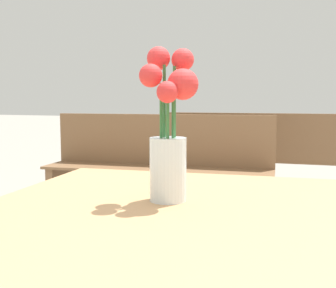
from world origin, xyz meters
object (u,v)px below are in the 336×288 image
Objects in this scene: table_front at (165,260)px; flower_vase at (169,138)px; bench_middle at (158,164)px; bench_far at (275,157)px.

table_front is 2.86× the size of flower_vase.
table_front is at bearing -68.48° from bench_middle.
bench_middle is at bearing 111.52° from table_front.
table_front is 2.38m from bench_middle.
bench_far is at bearing 91.16° from table_front.
table_front is 0.56× the size of bench_middle.
flower_vase reaches higher than table_front.
bench_far is at bearing 40.93° from bench_middle.
bench_far is at bearing 90.69° from flower_vase.
bench_far reaches higher than table_front.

